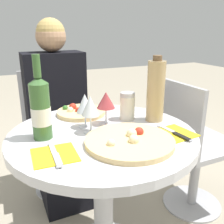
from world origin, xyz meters
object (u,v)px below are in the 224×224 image
object	(u,v)px
dining_table	(103,172)
chair_empty_side	(190,148)
pizza_large	(130,141)
wine_bottle	(41,109)
seated_diner	(60,124)
tall_carafe	(156,91)
chair_behind_diner	(56,131)

from	to	relation	value
dining_table	chair_empty_side	bearing A→B (deg)	13.85
pizza_large	wine_bottle	xyz separation A→B (m)	(-0.29, 0.19, 0.11)
seated_diner	chair_empty_side	world-z (taller)	seated_diner
seated_diner	wine_bottle	distance (m)	0.69
chair_empty_side	tall_carafe	world-z (taller)	tall_carafe
seated_diner	pizza_large	bearing A→B (deg)	96.77
pizza_large	chair_behind_diner	bearing A→B (deg)	95.73
chair_behind_diner	tall_carafe	bearing A→B (deg)	113.23
chair_empty_side	pizza_large	distance (m)	0.74
wine_bottle	chair_empty_side	bearing A→B (deg)	7.53
seated_diner	wine_bottle	xyz separation A→B (m)	(-0.19, -0.59, 0.31)
dining_table	chair_behind_diner	xyz separation A→B (m)	(-0.04, 0.78, -0.09)
dining_table	pizza_large	distance (m)	0.26
pizza_large	seated_diner	bearing A→B (deg)	96.77
pizza_large	chair_empty_side	bearing A→B (deg)	27.13
chair_empty_side	tall_carafe	size ratio (longest dim) A/B	2.83
seated_diner	pizza_large	xyz separation A→B (m)	(0.09, -0.78, 0.20)
dining_table	pizza_large	size ratio (longest dim) A/B	2.31
dining_table	tall_carafe	world-z (taller)	tall_carafe
chair_empty_side	pizza_large	bearing A→B (deg)	-62.87
dining_table	wine_bottle	bearing A→B (deg)	169.77
wine_bottle	pizza_large	bearing A→B (deg)	-33.50
chair_behind_diner	seated_diner	size ratio (longest dim) A/B	0.72
chair_empty_side	wine_bottle	world-z (taller)	wine_bottle
chair_behind_diner	tall_carafe	xyz separation A→B (m)	(0.32, -0.75, 0.43)
seated_diner	wine_bottle	size ratio (longest dim) A/B	3.66
pizza_large	wine_bottle	size ratio (longest dim) A/B	1.04
pizza_large	wine_bottle	bearing A→B (deg)	146.50
chair_empty_side	tall_carafe	xyz separation A→B (m)	(-0.37, -0.13, 0.43)
tall_carafe	dining_table	bearing A→B (deg)	-173.93
dining_table	wine_bottle	world-z (taller)	wine_bottle
chair_empty_side	dining_table	bearing A→B (deg)	-76.15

